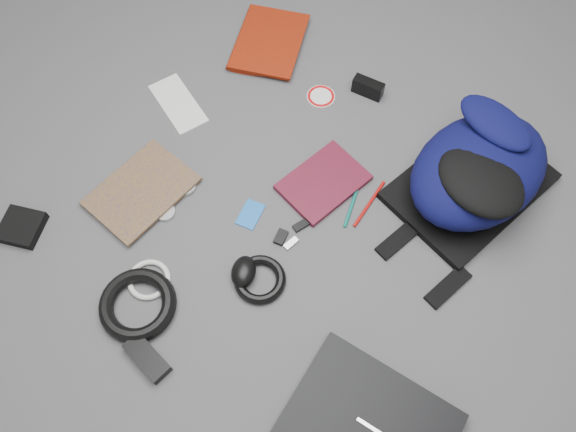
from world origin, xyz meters
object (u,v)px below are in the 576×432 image
Objects in this scene: backpack at (479,170)px; pouch at (21,227)px; compact_camera at (368,88)px; mouse at (244,272)px; textbook_red at (238,36)px; laptop at (368,427)px; comic_book at (117,171)px; dvd_case at (323,182)px; power_brick at (147,358)px.

backpack reaches higher than pouch.
compact_camera is 0.64m from mouse.
textbook_red reaches higher than pouch.
backpack is 1.30× the size of laptop.
comic_book is 0.45m from mouse.
textbook_red is 0.75m from mouse.
pouch is at bearing -101.74° from comic_book.
comic_book is 2.93× the size of compact_camera.
mouse is at bearing -72.68° from textbook_red.
pouch is at bearing -121.65° from dvd_case.
laptop is at bearing -34.26° from dvd_case.
laptop is at bearing 4.64° from pouch.
textbook_red is (-0.80, 0.08, -0.08)m from backpack.
power_brick is at bearing -126.08° from mouse.
backpack reaches higher than power_brick.
compact_camera is 0.98m from pouch.
textbook_red is 2.95× the size of compact_camera.
pouch is at bearing -126.16° from compact_camera.
power_brick is at bearing -164.78° from laptop.
mouse reaches higher than pouch.
laptop is (0.08, -0.65, -0.07)m from backpack.
pouch is (-0.95, -0.08, -0.00)m from laptop.
laptop is 0.50m from power_brick.
backpack is at bearing 73.95° from power_brick.
laptop is 4.08× the size of mouse.
mouse is at bearing 21.68° from pouch.
comic_book is 0.72m from compact_camera.
power_brick is at bearing -85.76° from textbook_red.
mouse is at bearing -79.39° from dvd_case.
backpack is 0.62m from mouse.
mouse is 0.29m from power_brick.
laptop reaches higher than pouch.
comic_book is at bearing -108.45° from textbook_red.
comic_book is 2.63× the size of pouch.
textbook_red is 1.01× the size of comic_book.
laptop reaches higher than power_brick.
compact_camera is at bearing 177.25° from backpack.
backpack is 1.68× the size of textbook_red.
dvd_case is at bearing 129.26° from laptop.
laptop is at bearing -65.64° from compact_camera.
laptop is at bearing -41.80° from mouse.
backpack reaches higher than compact_camera.
laptop is at bearing 27.68° from power_brick.
backpack is at bearing 94.89° from laptop.
comic_book is 0.54m from dvd_case.
comic_book is at bearing -130.45° from compact_camera.
pouch is (-0.55, -0.53, 0.00)m from dvd_case.
comic_book is 1.20× the size of dvd_case.
textbook_red is 1.21× the size of dvd_case.
backpack is at bearing -23.93° from compact_camera.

